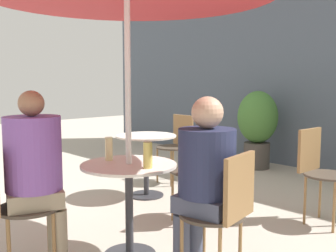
# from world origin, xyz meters

# --- Properties ---
(cafe_table_near) EXTENTS (0.71, 0.71, 0.71)m
(cafe_table_near) POSITION_xyz_m (0.08, 0.02, 0.53)
(cafe_table_near) COLOR #2D2D33
(cafe_table_near) RESTS_ON ground_plane
(cafe_table_far) EXTENTS (0.69, 0.69, 0.71)m
(cafe_table_far) POSITION_xyz_m (-1.03, 1.12, 0.52)
(cafe_table_far) COLOR #2D2D33
(cafe_table_far) RESTS_ON ground_plane
(bistro_chair_0) EXTENTS (0.45, 0.47, 0.88)m
(bistro_chair_0) POSITION_xyz_m (-0.19, -0.74, 0.54)
(bistro_chair_0) COLOR #42382D
(bistro_chair_0) RESTS_ON ground_plane
(bistro_chair_1) EXTENTS (0.45, 0.43, 0.88)m
(bistro_chair_1) POSITION_xyz_m (0.87, 0.16, 0.54)
(bistro_chair_1) COLOR #42382D
(bistro_chair_1) RESTS_ON ground_plane
(bistro_chair_2) EXTENTS (0.43, 0.42, 0.88)m
(bistro_chair_2) POSITION_xyz_m (0.72, 1.73, 0.54)
(bistro_chair_2) COLOR #42382D
(bistro_chair_2) RESTS_ON ground_plane
(bistro_chair_3) EXTENTS (0.45, 0.43, 0.88)m
(bistro_chair_3) POSITION_xyz_m (-0.05, 0.96, 0.54)
(bistro_chair_3) COLOR #42382D
(bistro_chair_3) RESTS_ON ground_plane
(bistro_chair_4) EXTENTS (0.42, 0.43, 0.88)m
(bistro_chair_4) POSITION_xyz_m (-1.25, 1.85, 0.54)
(bistro_chair_4) COLOR #42382D
(bistro_chair_4) RESTS_ON ground_plane
(seated_person_0) EXTENTS (0.42, 0.44, 1.26)m
(seated_person_0) POSITION_xyz_m (-0.14, -0.60, 0.74)
(seated_person_0) COLOR gray
(seated_person_0) RESTS_ON ground_plane
(seated_person_1) EXTENTS (0.41, 0.37, 1.22)m
(seated_person_1) POSITION_xyz_m (0.72, 0.14, 0.72)
(seated_person_1) COLOR #42475B
(seated_person_1) RESTS_ON ground_plane
(beer_glass_0) EXTENTS (0.07, 0.07, 0.18)m
(beer_glass_0) POSITION_xyz_m (0.29, 0.03, 0.80)
(beer_glass_0) COLOR #DBC65B
(beer_glass_0) RESTS_ON cafe_table_near
(beer_glass_1) EXTENTS (0.06, 0.06, 0.18)m
(beer_glass_1) POSITION_xyz_m (-0.13, -0.01, 0.80)
(beer_glass_1) COLOR beige
(beer_glass_1) RESTS_ON cafe_table_near
(potted_plant_0) EXTENTS (0.60, 0.60, 1.17)m
(potted_plant_0) POSITION_xyz_m (-1.00, 3.30, 0.68)
(potted_plant_0) COLOR #47423D
(potted_plant_0) RESTS_ON ground_plane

